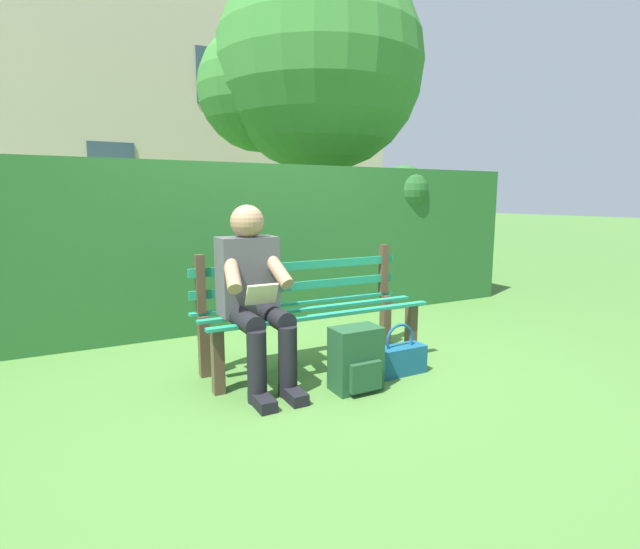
{
  "coord_description": "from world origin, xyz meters",
  "views": [
    {
      "loc": [
        1.52,
        2.98,
        1.21
      ],
      "look_at": [
        0.0,
        0.1,
        0.69
      ],
      "focal_mm": 26.86,
      "sensor_mm": 36.0,
      "label": 1
    }
  ],
  "objects_px": {
    "handbag": "(399,358)",
    "tree": "(309,72)",
    "park_bench": "(309,309)",
    "backpack": "(356,359)",
    "person_seated": "(254,291)"
  },
  "relations": [
    {
      "from": "handbag",
      "to": "tree",
      "type": "bearing_deg",
      "value": -107.67
    },
    {
      "from": "park_bench",
      "to": "tree",
      "type": "distance_m",
      "value": 4.55
    },
    {
      "from": "handbag",
      "to": "backpack",
      "type": "bearing_deg",
      "value": 13.07
    },
    {
      "from": "park_bench",
      "to": "person_seated",
      "type": "xyz_separation_m",
      "value": [
        0.48,
        0.17,
        0.21
      ]
    },
    {
      "from": "person_seated",
      "to": "tree",
      "type": "relative_size",
      "value": 0.26
    },
    {
      "from": "park_bench",
      "to": "tree",
      "type": "height_order",
      "value": "tree"
    },
    {
      "from": "person_seated",
      "to": "handbag",
      "type": "xyz_separation_m",
      "value": [
        -0.94,
        0.32,
        -0.51
      ]
    },
    {
      "from": "tree",
      "to": "person_seated",
      "type": "bearing_deg",
      "value": 58.48
    },
    {
      "from": "park_bench",
      "to": "handbag",
      "type": "bearing_deg",
      "value": 133.18
    },
    {
      "from": "tree",
      "to": "handbag",
      "type": "bearing_deg",
      "value": 72.33
    },
    {
      "from": "park_bench",
      "to": "person_seated",
      "type": "bearing_deg",
      "value": 19.21
    },
    {
      "from": "park_bench",
      "to": "backpack",
      "type": "relative_size",
      "value": 4.08
    },
    {
      "from": "park_bench",
      "to": "handbag",
      "type": "height_order",
      "value": "park_bench"
    },
    {
      "from": "handbag",
      "to": "park_bench",
      "type": "bearing_deg",
      "value": -46.82
    },
    {
      "from": "backpack",
      "to": "tree",
      "type": "bearing_deg",
      "value": -112.59
    }
  ]
}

